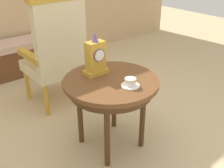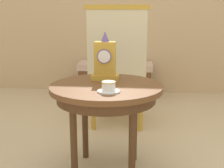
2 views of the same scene
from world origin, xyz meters
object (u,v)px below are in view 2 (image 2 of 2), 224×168
object	(u,v)px
teacup_left	(109,87)
mantel_clock	(105,61)
window_bench	(116,79)
side_table	(106,96)
armchair	(118,66)

from	to	relation	value
teacup_left	mantel_clock	xyz separation A→B (m)	(-0.06, 0.34, 0.11)
window_bench	teacup_left	bearing A→B (deg)	-85.71
mantel_clock	window_bench	size ratio (longest dim) A/B	0.36
teacup_left	window_bench	bearing A→B (deg)	94.29
side_table	armchair	world-z (taller)	armchair
side_table	mantel_clock	world-z (taller)	mantel_clock
side_table	teacup_left	xyz separation A→B (m)	(0.04, -0.18, 0.10)
teacup_left	armchair	world-z (taller)	armchair
teacup_left	armchair	bearing A→B (deg)	92.08
teacup_left	armchair	size ratio (longest dim) A/B	0.12
side_table	armchair	xyz separation A→B (m)	(-0.00, 0.87, 0.05)
armchair	teacup_left	bearing A→B (deg)	-87.92
teacup_left	mantel_clock	world-z (taller)	mantel_clock
window_bench	mantel_clock	bearing A→B (deg)	-86.95
armchair	window_bench	size ratio (longest dim) A/B	1.21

